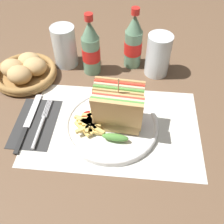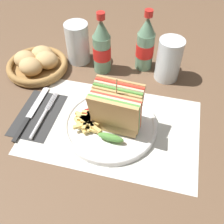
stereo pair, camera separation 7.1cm
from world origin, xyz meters
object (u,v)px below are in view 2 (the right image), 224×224
Objects in this scene: glass_far at (78,43)px; coke_bottle_near at (102,47)px; plate_main at (110,124)px; coke_bottle_far at (145,45)px; fork at (42,119)px; club_sandwich at (116,111)px; bread_basket at (37,64)px; glass_near at (168,62)px; knife at (31,113)px.

coke_bottle_near is at bearing -18.52° from glass_far.
plate_main is 1.26× the size of coke_bottle_far.
coke_bottle_far reaches higher than fork.
plate_main is 1.54× the size of club_sandwich.
coke_bottle_near is 0.14m from coke_bottle_far.
coke_bottle_near is (-0.09, 0.24, 0.08)m from plate_main.
bread_basket is at bearing -165.13° from coke_bottle_near.
glass_far is at bearing 123.86° from plate_main.
plate_main is at bearing -56.14° from glass_far.
glass_far is at bearing 176.38° from glass_near.
glass_far is (-0.31, 0.02, 0.01)m from glass_near.
bread_basket is at bearing 148.48° from plate_main.
knife is 1.07× the size of bread_basket.
bread_basket is (-0.12, -0.09, -0.04)m from glass_far.
plate_main is at bearing -98.73° from coke_bottle_far.
knife is at bearing -179.43° from club_sandwich.
fork is 0.40m from coke_bottle_far.
bread_basket is (-0.34, -0.10, -0.06)m from coke_bottle_far.
glass_far is (0.05, 0.28, 0.06)m from knife.
fork is 0.43m from glass_near.
glass_far is 0.15m from bread_basket.
fork is 0.88× the size of bread_basket.
glass_far reaches higher than plate_main.
fork is 0.30m from coke_bottle_near.
bread_basket is (-0.43, -0.07, -0.03)m from glass_near.
club_sandwich is at bearing 4.81° from fork.
coke_bottle_far is at bearing 47.25° from knife.
knife is (-0.23, -0.01, -0.00)m from plate_main.
coke_bottle_near is 0.23m from bread_basket.
coke_bottle_far is 1.01× the size of bread_basket.
coke_bottle_far is at bearing 84.78° from club_sandwich.
club_sandwich is at bearing -54.42° from glass_far.
knife is at bearing -143.92° from glass_near.
bread_basket reaches higher than plate_main.
coke_bottle_near reaches higher than fork.
coke_bottle_near reaches higher than glass_far.
coke_bottle_near is at bearing 110.19° from plate_main.
knife is at bearing -70.97° from bread_basket.
glass_far is at bearing 88.00° from fork.
coke_bottle_near is 1.00× the size of coke_bottle_far.
coke_bottle_near reaches higher than knife.
fork is at bearing -139.14° from glass_near.
glass_near is at bearing 36.23° from knife.
plate_main reaches higher than knife.
knife is at bearing -177.59° from plate_main.
bread_basket is at bearing 117.22° from fork.
knife is 0.29m from glass_far.
plate_main is 0.35m from bread_basket.
coke_bottle_near is 0.22m from glass_near.
plate_main is 1.27× the size of bread_basket.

